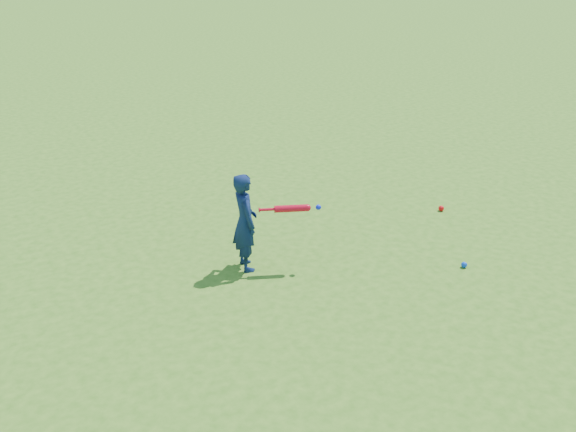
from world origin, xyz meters
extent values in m
plane|color=#396D1A|center=(0.00, 0.00, 0.00)|extent=(80.00, 80.00, 0.00)
imported|color=#0E1D44|center=(0.15, -0.34, 0.59)|extent=(0.33, 0.46, 1.18)
sphere|color=red|center=(3.30, -0.10, 0.04)|extent=(0.08, 0.08, 0.08)
sphere|color=blue|center=(2.44, -1.55, 0.04)|extent=(0.07, 0.07, 0.07)
cylinder|color=red|center=(0.28, -0.44, 0.75)|extent=(0.03, 0.06, 0.05)
cylinder|color=red|center=(0.37, -0.47, 0.75)|extent=(0.18, 0.10, 0.03)
cylinder|color=red|center=(0.62, -0.57, 0.75)|extent=(0.39, 0.21, 0.08)
sphere|color=red|center=(0.80, -0.64, 0.75)|extent=(0.08, 0.08, 0.08)
sphere|color=#0D1EE4|center=(0.92, -0.69, 0.75)|extent=(0.06, 0.06, 0.06)
camera|label=1|loc=(-2.53, -6.52, 3.65)|focal=40.00mm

